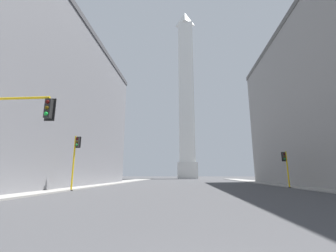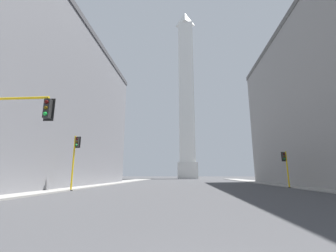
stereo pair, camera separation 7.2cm
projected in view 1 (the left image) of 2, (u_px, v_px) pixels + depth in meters
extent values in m
cube|color=gray|center=(89.00, 186.00, 34.82)|extent=(5.00, 107.97, 0.15)
cube|color=gray|center=(301.00, 186.00, 32.40)|extent=(5.00, 107.97, 0.15)
cube|color=silver|center=(188.00, 171.00, 90.40)|extent=(7.96, 7.96, 6.46)
cube|color=white|center=(186.00, 90.00, 97.70)|extent=(6.37, 6.37, 62.85)
pyramid|color=white|center=(185.00, 19.00, 105.06)|extent=(6.37, 6.37, 7.01)
cylinder|color=yellow|center=(10.00, 98.00, 12.91)|extent=(4.75, 0.14, 0.14)
cube|color=black|center=(49.00, 109.00, 12.58)|extent=(0.36, 0.36, 1.10)
cube|color=black|center=(50.00, 110.00, 12.76)|extent=(0.58, 0.06, 1.32)
sphere|color=#410907|center=(47.00, 102.00, 12.47)|extent=(0.22, 0.22, 0.22)
sphere|color=#483506|center=(47.00, 108.00, 12.40)|extent=(0.22, 0.22, 0.22)
sphere|color=green|center=(46.00, 114.00, 12.33)|extent=(0.22, 0.22, 0.22)
cylinder|color=yellow|center=(288.00, 169.00, 30.83)|extent=(0.18, 0.18, 4.90)
cylinder|color=#262626|center=(290.00, 187.00, 30.32)|extent=(0.40, 0.40, 0.10)
cube|color=black|center=(284.00, 157.00, 31.22)|extent=(0.38, 0.38, 1.10)
cube|color=black|center=(284.00, 157.00, 31.39)|extent=(0.58, 0.10, 1.32)
sphere|color=#410907|center=(284.00, 154.00, 31.11)|extent=(0.22, 0.22, 0.22)
sphere|color=#483506|center=(284.00, 156.00, 31.03)|extent=(0.22, 0.22, 0.22)
sphere|color=green|center=(285.00, 159.00, 30.96)|extent=(0.22, 0.22, 0.22)
cylinder|color=yellow|center=(73.00, 163.00, 25.36)|extent=(0.18, 0.18, 6.13)
cylinder|color=#262626|center=(71.00, 190.00, 24.72)|extent=(0.40, 0.40, 0.10)
cube|color=black|center=(78.00, 142.00, 25.84)|extent=(0.34, 0.34, 1.10)
cube|color=black|center=(78.00, 142.00, 26.01)|extent=(0.58, 0.04, 1.32)
sphere|color=#410907|center=(77.00, 139.00, 25.72)|extent=(0.22, 0.22, 0.22)
sphere|color=#483506|center=(77.00, 142.00, 25.65)|extent=(0.22, 0.22, 0.22)
sphere|color=green|center=(77.00, 145.00, 25.58)|extent=(0.22, 0.22, 0.22)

